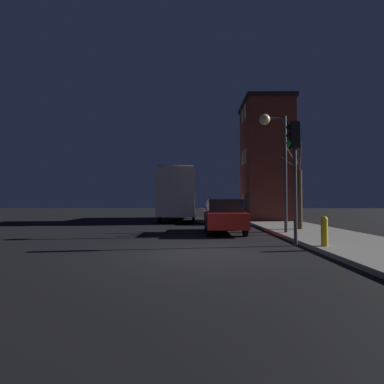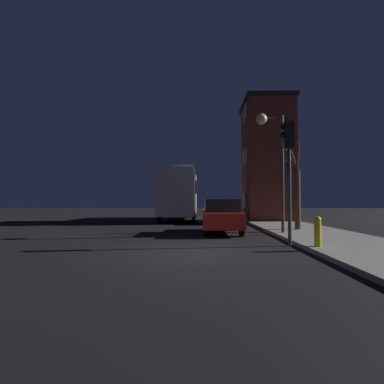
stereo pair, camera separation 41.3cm
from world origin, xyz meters
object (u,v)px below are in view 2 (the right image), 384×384
car_mid_lane (218,211)px  bus (180,191)px  streetlamp (271,144)px  fire_hydrant (318,231)px  bare_tree (296,188)px  traffic_light (288,156)px  car_near_lane (221,216)px

car_mid_lane → bus: bearing=135.4°
streetlamp → fire_hydrant: 5.36m
bare_tree → traffic_light: bearing=-110.1°
bus → car_mid_lane: size_ratio=1.97×
bus → streetlamp: bearing=-65.6°
bare_tree → bus: bare_tree is taller
streetlamp → bare_tree: (1.56, 1.61, -1.92)m
streetlamp → car_mid_lane: 8.62m
bus → car_near_lane: size_ratio=2.20×
traffic_light → streetlamp: bearing=86.5°
streetlamp → bare_tree: 2.95m
traffic_light → fire_hydrant: bearing=-56.6°
car_near_lane → traffic_light: bearing=-63.8°
streetlamp → fire_hydrant: bearing=-84.3°
traffic_light → car_mid_lane: bearing=99.0°
bare_tree → fire_hydrant: bearing=-101.5°
traffic_light → car_near_lane: (-1.97, 4.00, -2.18)m
car_near_lane → streetlamp: bearing=-20.7°
car_near_lane → car_mid_lane: bearing=88.0°
fire_hydrant → traffic_light: bearing=123.4°
traffic_light → bare_tree: (1.76, 4.80, -0.87)m
fire_hydrant → bare_tree: bearing=78.5°
fire_hydrant → car_mid_lane: bearing=101.1°
car_near_lane → fire_hydrant: car_near_lane is taller
bus → car_near_lane: bearing=-74.8°
fire_hydrant → bus: bearing=109.6°
traffic_light → car_mid_lane: (-1.72, 10.94, -2.19)m
bus → car_mid_lane: 4.33m
bare_tree → bus: size_ratio=0.48×
traffic_light → car_mid_lane: 11.29m
car_mid_lane → traffic_light: bearing=-81.0°
bus → fire_hydrant: bearing=-70.4°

